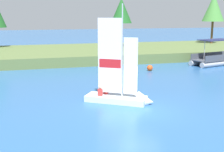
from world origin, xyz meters
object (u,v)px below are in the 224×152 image
Objects in this scene: shoreline_tree_midright at (214,8)px; sailboat at (126,96)px; pontoon_boat at (215,59)px; channel_buoy at (150,68)px; shoreline_tree_centre at (121,11)px.

shoreline_tree_midright reaches higher than sailboat.
pontoon_boat is (-7.64, -12.35, -5.98)m from shoreline_tree_midright.
pontoon_boat is 8.73m from channel_buoy.
shoreline_tree_midright is 22.26m from channel_buoy.
shoreline_tree_centre is 14.28m from channel_buoy.
pontoon_boat reaches higher than channel_buoy.
shoreline_tree_midright reaches higher than pontoon_boat.
channel_buoy is at bearing 174.81° from pontoon_boat.
shoreline_tree_centre is 15.35m from shoreline_tree_midright.
sailboat is 18.56m from pontoon_boat.
sailboat is (-6.75, -23.15, -5.69)m from shoreline_tree_centre.
shoreline_tree_midright is at bearing 80.65° from sailboat.
shoreline_tree_midright is 1.22× the size of pontoon_boat.
shoreline_tree_midright is at bearing 40.47° from channel_buoy.
channel_buoy is at bearing -94.01° from shoreline_tree_centre.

